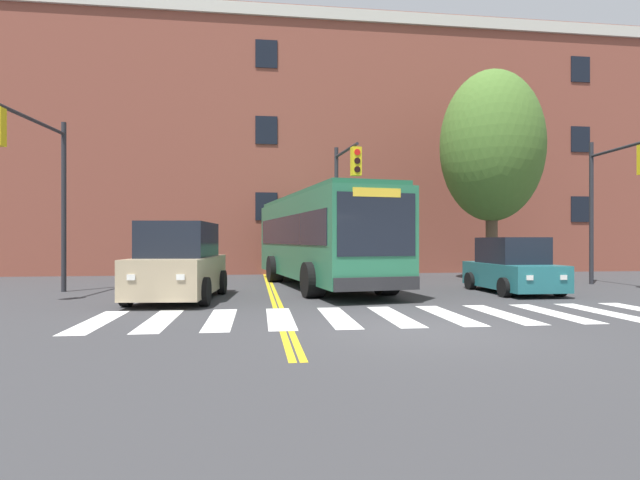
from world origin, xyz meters
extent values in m
plane|color=#38383A|center=(0.00, 0.00, 0.00)|extent=(120.00, 120.00, 0.00)
cube|color=white|center=(-6.45, 1.79, 0.00)|extent=(0.60, 3.13, 0.01)
cube|color=white|center=(-5.16, 1.78, 0.00)|extent=(0.60, 3.13, 0.01)
cube|color=white|center=(-3.87, 1.76, 0.00)|extent=(0.60, 3.13, 0.01)
cube|color=white|center=(-2.59, 1.75, 0.00)|extent=(0.60, 3.13, 0.01)
cube|color=white|center=(-1.30, 1.73, 0.00)|extent=(0.60, 3.13, 0.01)
cube|color=white|center=(-0.01, 1.72, 0.00)|extent=(0.60, 3.13, 0.01)
cube|color=white|center=(1.27, 1.71, 0.00)|extent=(0.60, 3.13, 0.01)
cube|color=white|center=(2.56, 1.69, 0.00)|extent=(0.60, 3.13, 0.01)
cube|color=white|center=(3.85, 1.68, 0.00)|extent=(0.60, 3.13, 0.01)
cube|color=white|center=(5.13, 1.66, 0.00)|extent=(0.60, 3.13, 0.01)
cube|color=gold|center=(-2.62, 15.72, 0.00)|extent=(0.12, 36.00, 0.01)
cube|color=gold|center=(-2.46, 15.72, 0.00)|extent=(0.12, 36.00, 0.01)
cube|color=#28704C|center=(-0.73, 9.11, 1.80)|extent=(4.11, 11.21, 2.84)
cube|color=black|center=(0.51, 9.30, 2.09)|extent=(1.54, 9.98, 1.02)
cube|color=black|center=(-1.98, 8.92, 2.09)|extent=(1.54, 9.98, 1.02)
cube|color=black|center=(0.09, 3.68, 2.15)|extent=(2.22, 0.36, 1.71)
cube|color=yellow|center=(0.09, 3.68, 3.00)|extent=(1.36, 0.24, 0.24)
cube|color=#232326|center=(0.10, 3.65, 0.56)|extent=(2.43, 0.47, 0.36)
cube|color=#246444|center=(-0.73, 9.11, 3.31)|extent=(3.90, 10.76, 0.16)
cylinder|color=black|center=(0.95, 5.93, 0.54)|extent=(0.71, 1.14, 1.07)
cylinder|color=black|center=(-1.40, 5.57, 0.54)|extent=(0.71, 1.14, 1.07)
cylinder|color=black|center=(0.07, 11.73, 0.54)|extent=(0.71, 1.14, 1.07)
cylinder|color=black|center=(-2.28, 11.37, 0.54)|extent=(0.71, 1.14, 1.07)
cube|color=tan|center=(-5.30, 5.58, 0.72)|extent=(2.39, 4.83, 1.03)
cube|color=black|center=(-5.30, 5.63, 1.74)|extent=(2.04, 3.04, 1.00)
cube|color=white|center=(-4.93, 3.18, 0.83)|extent=(0.20, 0.06, 0.14)
cube|color=white|center=(-6.11, 3.29, 0.83)|extent=(0.20, 0.06, 0.14)
cylinder|color=black|center=(-4.43, 4.05, 0.38)|extent=(0.29, 0.78, 0.76)
cylinder|color=black|center=(-6.44, 4.23, 0.38)|extent=(0.29, 0.78, 0.76)
cylinder|color=black|center=(-4.16, 6.93, 0.38)|extent=(0.29, 0.78, 0.76)
cylinder|color=black|center=(-6.17, 7.11, 0.38)|extent=(0.29, 0.78, 0.76)
cube|color=#236B70|center=(5.25, 6.11, 0.56)|extent=(1.77, 3.90, 0.80)
cube|color=black|center=(5.25, 6.15, 1.39)|extent=(1.58, 2.15, 0.85)
cube|color=white|center=(5.77, 4.14, 0.64)|extent=(0.20, 0.04, 0.14)
cube|color=white|center=(4.72, 4.15, 0.64)|extent=(0.20, 0.04, 0.14)
cylinder|color=black|center=(6.14, 4.90, 0.30)|extent=(0.22, 0.60, 0.60)
cylinder|color=black|center=(4.35, 4.91, 0.30)|extent=(0.22, 0.60, 0.60)
cylinder|color=black|center=(6.15, 7.31, 0.30)|extent=(0.22, 0.60, 0.60)
cylinder|color=black|center=(4.37, 7.32, 0.30)|extent=(0.22, 0.60, 0.60)
cube|color=white|center=(-1.27, 18.38, 0.79)|extent=(2.43, 4.97, 1.16)
cube|color=black|center=(-1.26, 18.43, 1.85)|extent=(2.06, 3.13, 0.95)
cube|color=white|center=(-0.89, 15.91, 0.91)|extent=(0.20, 0.06, 0.14)
cube|color=white|center=(-2.08, 16.02, 0.91)|extent=(0.20, 0.06, 0.14)
cylinder|color=black|center=(-0.38, 16.81, 0.38)|extent=(0.29, 0.78, 0.76)
cylinder|color=black|center=(-2.42, 16.99, 0.38)|extent=(0.29, 0.78, 0.76)
cylinder|color=black|center=(-0.11, 19.78, 0.38)|extent=(0.29, 0.78, 0.76)
cylinder|color=black|center=(-2.15, 19.96, 0.38)|extent=(0.29, 0.78, 0.76)
cylinder|color=#28282D|center=(9.98, 8.70, 2.78)|extent=(0.16, 0.16, 5.56)
cylinder|color=#28282D|center=(9.87, 7.17, 5.02)|extent=(0.33, 3.07, 0.11)
cylinder|color=#28282D|center=(-9.46, 8.40, 2.84)|extent=(0.16, 0.16, 5.67)
cylinder|color=#28282D|center=(-9.64, 6.48, 5.28)|extent=(0.46, 3.83, 0.11)
cylinder|color=#28282D|center=(0.14, 10.54, 2.73)|extent=(0.16, 0.16, 5.46)
cylinder|color=#28282D|center=(0.28, 9.15, 5.09)|extent=(0.38, 2.79, 0.11)
cube|color=yellow|center=(0.40, 7.91, 4.49)|extent=(0.37, 0.31, 1.00)
cylinder|color=red|center=(0.42, 7.76, 4.79)|extent=(0.22, 0.05, 0.22)
cylinder|color=black|center=(0.42, 7.76, 4.49)|extent=(0.22, 0.05, 0.22)
cylinder|color=black|center=(0.42, 7.76, 4.19)|extent=(0.22, 0.05, 0.22)
cylinder|color=brown|center=(6.99, 10.98, 1.51)|extent=(0.50, 0.50, 3.03)
ellipsoid|color=#4C752D|center=(6.99, 10.98, 5.78)|extent=(6.14, 6.17, 6.48)
cube|color=brown|center=(-2.53, 20.61, 6.84)|extent=(42.80, 9.38, 13.69)
cube|color=beige|center=(-2.53, 15.84, 13.29)|extent=(42.80, 0.16, 0.60)
cube|color=black|center=(-2.53, 15.89, 3.42)|extent=(1.10, 0.06, 1.40)
cube|color=black|center=(14.59, 15.89, 3.42)|extent=(1.10, 0.06, 1.40)
cube|color=black|center=(-2.53, 15.89, 7.26)|extent=(1.10, 0.06, 1.40)
cube|color=black|center=(14.59, 15.89, 7.26)|extent=(1.10, 0.06, 1.40)
cube|color=black|center=(-2.53, 15.89, 11.09)|extent=(1.10, 0.06, 1.40)
cube|color=black|center=(14.59, 15.89, 11.09)|extent=(1.10, 0.06, 1.40)
camera|label=1|loc=(-3.17, -9.26, 1.73)|focal=28.00mm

